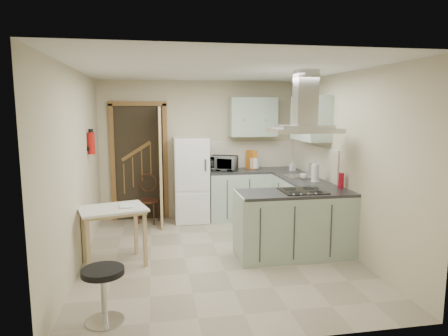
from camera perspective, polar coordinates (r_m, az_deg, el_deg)
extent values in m
plane|color=tan|center=(5.62, -0.80, -12.40)|extent=(4.20, 4.20, 0.00)
plane|color=silver|center=(5.27, -0.86, 13.88)|extent=(4.20, 4.20, 0.00)
plane|color=beige|center=(7.37, -3.44, 2.62)|extent=(3.60, 0.00, 3.60)
plane|color=beige|center=(5.33, -20.32, -0.19)|extent=(0.00, 4.20, 4.20)
plane|color=beige|center=(5.87, 16.80, 0.74)|extent=(0.00, 4.20, 4.20)
cube|color=brown|center=(7.32, -11.99, 0.83)|extent=(1.10, 0.12, 2.10)
cube|color=white|center=(7.13, -4.73, -1.66)|extent=(0.60, 0.60, 1.50)
cube|color=#9EB2A0|center=(7.31, 2.04, -3.77)|extent=(1.08, 0.60, 0.90)
cube|color=#9EB2A0|center=(6.91, 10.07, -4.64)|extent=(0.60, 1.95, 0.90)
cube|color=beige|center=(7.54, 3.84, 1.98)|extent=(1.68, 0.02, 0.50)
cube|color=#9EB2A0|center=(7.33, 4.13, 7.28)|extent=(0.85, 0.35, 0.70)
cube|color=#9EB2A0|center=(6.52, 12.27, 6.95)|extent=(0.35, 0.90, 0.70)
cube|color=#9EB2A0|center=(5.56, 10.07, -7.87)|extent=(1.55, 0.65, 0.90)
cube|color=black|center=(5.49, 11.18, -3.22)|extent=(0.58, 0.50, 0.01)
cube|color=silver|center=(5.38, 11.43, 5.29)|extent=(0.90, 0.55, 0.10)
cube|color=silver|center=(6.66, 10.69, -1.16)|extent=(0.45, 0.40, 0.01)
cylinder|color=#B2140F|center=(6.17, -18.42, 3.37)|extent=(0.10, 0.10, 0.32)
cube|color=tan|center=(5.39, -15.48, -9.39)|extent=(0.94, 0.80, 0.76)
cube|color=#4B1E19|center=(7.18, -10.74, -4.64)|extent=(0.44, 0.44, 0.78)
cylinder|color=black|center=(4.10, -16.79, -16.99)|extent=(0.48, 0.48, 0.53)
imported|color=black|center=(7.18, -0.04, 0.70)|extent=(0.56, 0.48, 0.26)
cylinder|color=silver|center=(7.31, 4.36, 0.72)|extent=(0.19, 0.19, 0.24)
cube|color=orange|center=(7.34, 3.94, 1.18)|extent=(0.16, 0.25, 0.34)
imported|color=#A7AAB3|center=(7.22, 9.76, 0.32)|extent=(0.10, 0.11, 0.18)
cylinder|color=silver|center=(6.19, 12.91, -0.67)|extent=(0.12, 0.12, 0.28)
imported|color=silver|center=(6.41, 11.35, -1.18)|extent=(0.14, 0.14, 0.09)
cylinder|color=#B30F23|center=(5.81, 16.38, -1.74)|extent=(0.10, 0.10, 0.22)
imported|color=maroon|center=(5.29, -14.68, -4.85)|extent=(0.18, 0.24, 0.10)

